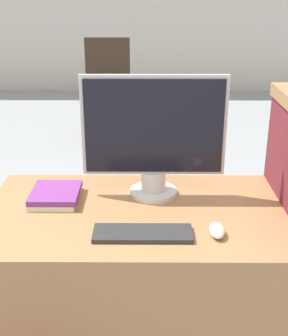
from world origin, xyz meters
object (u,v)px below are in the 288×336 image
at_px(monitor, 154,136).
at_px(keyboard, 143,233).
at_px(book_stack, 55,195).
at_px(far_chair, 107,86).
at_px(mouse, 217,230).

height_order(monitor, keyboard, monitor).
bearing_deg(keyboard, book_stack, 141.67).
xyz_separation_m(monitor, far_chair, (-0.41, 2.85, -0.43)).
bearing_deg(mouse, book_stack, 155.72).
distance_m(keyboard, book_stack, 0.43).
bearing_deg(keyboard, mouse, 0.92).
distance_m(keyboard, mouse, 0.25).
height_order(book_stack, far_chair, far_chair).
bearing_deg(far_chair, book_stack, -147.48).
height_order(monitor, book_stack, monitor).
bearing_deg(mouse, monitor, 122.94).
bearing_deg(monitor, book_stack, -171.66).
bearing_deg(far_chair, keyboard, -141.42).
xyz_separation_m(keyboard, mouse, (0.25, 0.00, 0.01)).
distance_m(mouse, book_stack, 0.65).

